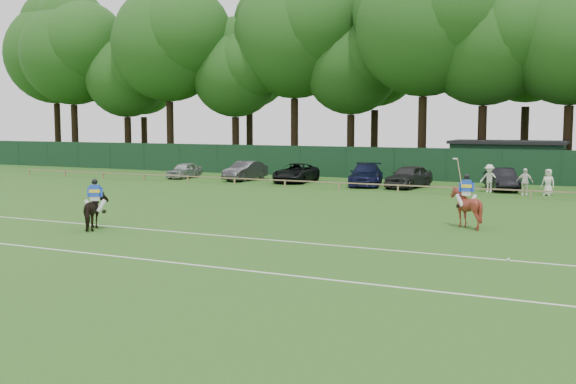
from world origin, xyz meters
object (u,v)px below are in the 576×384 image
Objects in this scene: polo_ball at (508,259)px; suv_black at (296,173)px; spectator_mid at (525,182)px; sedan_silver at (184,170)px; sedan_grey at (245,171)px; spectator_right at (548,182)px; horse_dark at (95,211)px; estate_black at (502,179)px; horse_chestnut at (466,207)px; utility_shed at (508,160)px; spectator_left at (489,178)px; sedan_navy at (366,175)px; hatch_grey at (409,176)px.

suv_black is at bearing 128.80° from polo_ball.
spectator_mid is at bearing 95.24° from polo_ball.
sedan_silver is 5.36m from sedan_grey.
horse_dark is at bearing -108.48° from spectator_right.
horse_dark is 16.38m from polo_ball.
horse_dark is at bearing -138.01° from estate_black.
horse_chestnut is 0.21× the size of utility_shed.
utility_shed reaches higher than horse_dark.
spectator_left is at bearing -9.83° from suv_black.
horse_chestnut is at bearing -106.70° from estate_black.
sedan_grey is at bearing -47.71° from horse_chestnut.
sedan_grey is at bearing 175.30° from spectator_mid.
sedan_navy is (3.66, 23.32, -0.00)m from horse_dark.
spectator_right is (3.53, -0.42, -0.08)m from spectator_left.
sedan_navy is (-10.07, 16.12, -0.10)m from horse_chestnut.
spectator_right is at bearing -20.98° from sedan_navy.
sedan_silver is 2.06× the size of spectator_left.
suv_black is 17.70m from spectator_right.
polo_ball is 31.37m from utility_shed.
sedan_navy is at bearing -169.38° from spectator_right.
sedan_silver is at bearing -40.65° from horse_chestnut.
horse_chestnut is at bearing -85.98° from utility_shed.
spectator_right reaches higher than suv_black.
horse_dark is 24.13m from sedan_grey.
horse_chestnut reaches higher than suv_black.
sedan_navy is 8.61m from spectator_left.
sedan_navy is at bearing -66.53° from horse_chestnut.
spectator_right is at bearing -157.31° from horse_dark.
utility_shed is at bearing 127.79° from spectator_right.
horse_chestnut reaches higher than spectator_mid.
hatch_grey is 2.57× the size of spectator_left.
sedan_navy is at bearing -175.32° from hatch_grey.
horse_dark is at bearing -113.31° from sedan_navy.
sedan_silver is at bearing -159.16° from utility_shed.
utility_shed is at bearing -142.21° from horse_dark.
horse_chestnut is at bearing -56.48° from hatch_grey.
hatch_grey is at bearing -138.10° from horse_dark.
sedan_silver is at bearing -95.21° from horse_dark.
spectator_left is at bearing 158.23° from spectator_mid.
suv_black is at bearing 161.81° from estate_black.
horse_dark is 25.69m from sedan_silver.
sedan_navy is 10.96m from spectator_mid.
suv_black is 14.61m from estate_black.
horse_chestnut is 0.39× the size of estate_black.
spectator_left reaches higher than sedan_grey.
hatch_grey is at bearing -8.38° from suv_black.
horse_dark is at bearing -123.33° from spectator_mid.
spectator_mid is 0.20× the size of utility_shed.
spectator_mid is at bearing -5.36° from sedan_silver.
horse_chestnut is 14.24m from spectator_mid.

